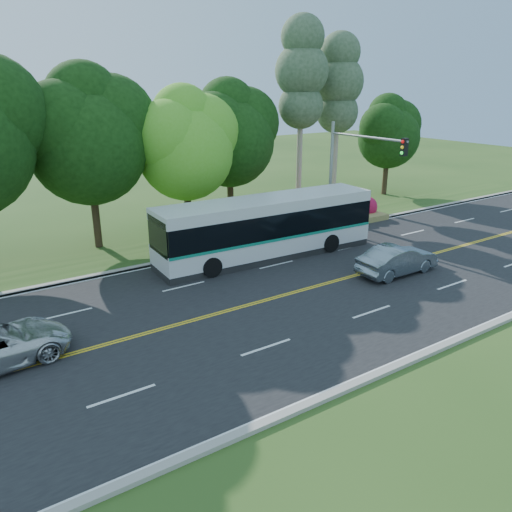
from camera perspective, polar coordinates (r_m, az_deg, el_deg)
ground at (r=24.67m, az=8.05°, el=-3.15°), size 120.00×120.00×0.00m
road at (r=24.66m, az=8.05°, el=-3.13°), size 60.00×14.00×0.02m
curb_north at (r=30.01m, az=-0.95°, el=1.29°), size 60.00×0.30×0.15m
curb_south at (r=20.40m, az=21.54°, el=-9.16°), size 60.00×0.30×0.15m
grass_verge at (r=31.52m, az=-2.76°, el=2.11°), size 60.00×4.00×0.10m
lane_markings at (r=24.60m, az=7.89°, el=-3.15°), size 57.60×13.82×0.00m
tree_row at (r=30.90m, az=-14.56°, el=13.84°), size 44.70×9.10×13.84m
bougainvillea_hedge at (r=34.79m, az=8.20°, el=4.72°), size 9.50×2.25×1.50m
traffic_signal at (r=31.57m, az=10.92°, el=10.43°), size 0.42×6.10×7.00m
transit_bus at (r=27.69m, az=1.21°, el=3.20°), size 12.81×3.24×3.33m
sedan at (r=26.41m, az=15.86°, el=-0.41°), size 4.54×1.60×1.49m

